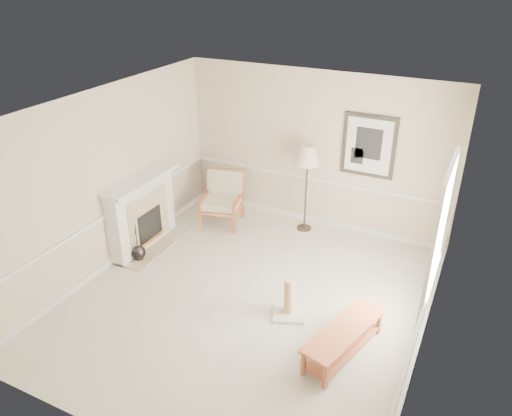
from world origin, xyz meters
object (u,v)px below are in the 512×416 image
Objects in this scene: armchair at (223,196)px; floor_lamp at (308,157)px; scratching_post at (289,304)px; floor_vase at (138,253)px; bench at (344,337)px.

armchair is 1.81m from floor_lamp.
floor_lamp reaches higher than armchair.
floor_lamp is 2.65× the size of scratching_post.
armchair is at bearing 137.11° from scratching_post.
armchair is at bearing 71.91° from floor_vase.
bench is (3.76, -0.62, 0.14)m from floor_vase.
bench is at bearing -60.16° from floor_lamp.
scratching_post is at bearing -73.80° from floor_lamp.
bench is at bearing -52.01° from armchair.
bench is at bearing -9.40° from floor_vase.
floor_vase is at bearing -122.09° from armchair.
bench is 2.36× the size of scratching_post.
armchair is at bearing 141.99° from bench.
floor_vase is 0.49× the size of bench.
floor_lamp is at bearing 119.84° from bench.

